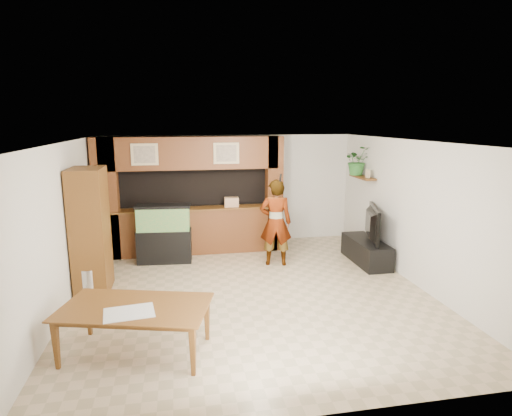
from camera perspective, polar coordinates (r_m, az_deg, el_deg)
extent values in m
plane|color=tan|center=(7.60, -0.59, -11.19)|extent=(6.50, 6.50, 0.00)
plane|color=white|center=(7.01, -0.63, 8.80)|extent=(6.50, 6.50, 0.00)
plane|color=silver|center=(10.35, -3.72, 2.47)|extent=(6.00, 0.00, 6.00)
plane|color=silver|center=(7.31, -24.46, -2.44)|extent=(0.00, 6.50, 6.50)
plane|color=silver|center=(8.24, 20.40, -0.62)|extent=(0.00, 6.50, 6.50)
cube|color=brown|center=(9.67, -8.39, -3.14)|extent=(3.80, 0.35, 1.00)
cube|color=brown|center=(9.55, -8.49, -0.13)|extent=(3.80, 0.43, 0.04)
cube|color=brown|center=(9.38, -8.71, 7.25)|extent=(3.80, 0.35, 0.70)
cube|color=brown|center=(9.61, -19.32, 1.11)|extent=(0.50, 0.35, 2.60)
cube|color=brown|center=(9.73, 2.42, 1.89)|extent=(0.35, 0.35, 2.60)
cube|color=black|center=(10.01, -8.68, 2.92)|extent=(4.20, 0.45, 0.85)
cube|color=tan|center=(9.20, -14.63, 6.93)|extent=(0.55, 0.03, 0.45)
cube|color=tan|center=(9.18, -14.64, 6.92)|extent=(0.43, 0.01, 0.35)
cube|color=tan|center=(9.24, -3.98, 7.29)|extent=(0.55, 0.03, 0.45)
cube|color=tan|center=(9.22, -3.97, 7.28)|extent=(0.43, 0.01, 0.35)
cylinder|color=black|center=(8.16, -22.97, 3.34)|extent=(0.04, 0.25, 0.25)
cylinder|color=white|center=(8.15, -22.80, 3.35)|extent=(0.01, 0.21, 0.21)
cube|color=brown|center=(9.81, 14.01, 4.00)|extent=(0.25, 0.90, 0.04)
cube|color=brown|center=(7.87, -21.19, -2.87)|extent=(0.54, 0.89, 2.16)
cylinder|color=#B2B2B7|center=(7.81, -21.35, -9.33)|extent=(0.28, 0.28, 0.52)
cube|color=black|center=(9.23, -12.09, -4.98)|extent=(1.12, 0.42, 0.70)
cube|color=#378B49|center=(9.08, -12.24, -1.41)|extent=(1.07, 0.39, 0.48)
cube|color=black|center=(9.02, -12.32, 0.26)|extent=(1.12, 0.42, 0.06)
cube|color=black|center=(9.32, 14.47, -5.60)|extent=(0.53, 1.46, 0.49)
imported|color=black|center=(9.17, 14.66, -2.01)|extent=(0.54, 1.23, 0.71)
cube|color=tan|center=(9.56, 14.69, 4.45)|extent=(0.05, 0.14, 0.18)
imported|color=#2C6C2B|center=(9.99, 13.36, 6.17)|extent=(0.62, 0.55, 0.66)
imported|color=#A47A5A|center=(8.75, 2.63, -1.95)|extent=(0.72, 0.55, 1.79)
cylinder|color=black|center=(8.43, 3.27, 4.04)|extent=(0.04, 0.11, 0.17)
imported|color=brown|center=(5.84, -15.81, -15.53)|extent=(2.05, 1.48, 0.65)
cube|color=silver|center=(5.56, -16.57, -13.23)|extent=(0.65, 0.51, 0.01)
cube|color=tan|center=(9.59, -3.30, 0.79)|extent=(0.32, 0.22, 0.21)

